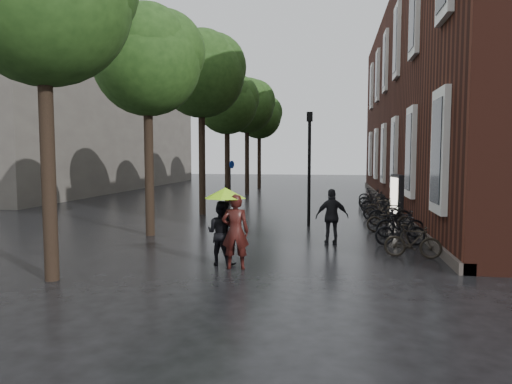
% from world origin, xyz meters
% --- Properties ---
extents(ground, '(120.00, 120.00, 0.00)m').
position_xyz_m(ground, '(0.00, 0.00, 0.00)').
color(ground, black).
extents(brick_building, '(10.20, 33.20, 12.00)m').
position_xyz_m(brick_building, '(10.47, 19.46, 5.99)').
color(brick_building, '#38160F').
rests_on(brick_building, ground).
extents(bg_building, '(16.00, 30.00, 14.00)m').
position_xyz_m(bg_building, '(-22.00, 28.00, 7.00)').
color(bg_building, '#47423D').
rests_on(bg_building, ground).
extents(street_trees, '(4.33, 34.03, 8.91)m').
position_xyz_m(street_trees, '(-3.99, 15.91, 6.34)').
color(street_trees, black).
rests_on(street_trees, ground).
extents(person_burgundy, '(0.75, 0.54, 1.91)m').
position_xyz_m(person_burgundy, '(-0.04, 2.76, 0.96)').
color(person_burgundy, black).
rests_on(person_burgundy, ground).
extents(person_black, '(0.96, 0.83, 1.70)m').
position_xyz_m(person_black, '(-0.49, 3.11, 0.85)').
color(person_black, black).
rests_on(person_black, ground).
extents(lime_umbrella, '(1.09, 1.09, 1.60)m').
position_xyz_m(lime_umbrella, '(-0.33, 2.91, 1.93)').
color(lime_umbrella, black).
rests_on(lime_umbrella, ground).
extents(pedestrian_walking, '(1.11, 0.60, 1.81)m').
position_xyz_m(pedestrian_walking, '(2.37, 6.40, 0.90)').
color(pedestrian_walking, black).
rests_on(pedestrian_walking, ground).
extents(parked_bicycles, '(1.99, 15.27, 1.04)m').
position_xyz_m(parked_bicycles, '(4.62, 12.14, 0.48)').
color(parked_bicycles, black).
rests_on(parked_bicycles, ground).
extents(ad_lightbox, '(0.30, 1.33, 2.00)m').
position_xyz_m(ad_lightbox, '(5.30, 13.19, 1.01)').
color(ad_lightbox, black).
rests_on(ad_lightbox, ground).
extents(lamp_post, '(0.24, 0.24, 4.62)m').
position_xyz_m(lamp_post, '(1.43, 10.20, 2.81)').
color(lamp_post, black).
rests_on(lamp_post, ground).
extents(cycle_sign, '(0.14, 0.47, 2.56)m').
position_xyz_m(cycle_sign, '(-3.70, 18.46, 1.69)').
color(cycle_sign, '#262628').
rests_on(cycle_sign, ground).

